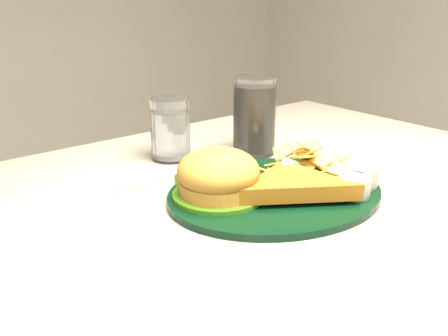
# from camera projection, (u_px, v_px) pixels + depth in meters

# --- Properties ---
(dinner_plate) EXTENTS (0.36, 0.32, 0.07)m
(dinner_plate) POSITION_uv_depth(u_px,v_px,m) (276.00, 173.00, 0.72)
(dinner_plate) COLOR black
(dinner_plate) RESTS_ON table
(water_glass) EXTENTS (0.07, 0.07, 0.11)m
(water_glass) POSITION_uv_depth(u_px,v_px,m) (170.00, 129.00, 0.88)
(water_glass) COLOR silver
(water_glass) RESTS_ON table
(cola_glass) EXTENTS (0.08, 0.08, 0.14)m
(cola_glass) POSITION_uv_depth(u_px,v_px,m) (254.00, 116.00, 0.90)
(cola_glass) COLOR black
(cola_glass) RESTS_ON table
(fork_napkin) EXTENTS (0.15, 0.19, 0.01)m
(fork_napkin) POSITION_uv_depth(u_px,v_px,m) (320.00, 191.00, 0.74)
(fork_napkin) COLOR white
(fork_napkin) RESTS_ON table
(ramekin) EXTENTS (0.06, 0.06, 0.03)m
(ramekin) POSITION_uv_depth(u_px,v_px,m) (3.00, 223.00, 0.62)
(ramekin) COLOR white
(ramekin) RESTS_ON table
(wrapped_straw) EXTENTS (0.20, 0.08, 0.01)m
(wrapped_straw) POSITION_uv_depth(u_px,v_px,m) (173.00, 176.00, 0.80)
(wrapped_straw) COLOR white
(wrapped_straw) RESTS_ON table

